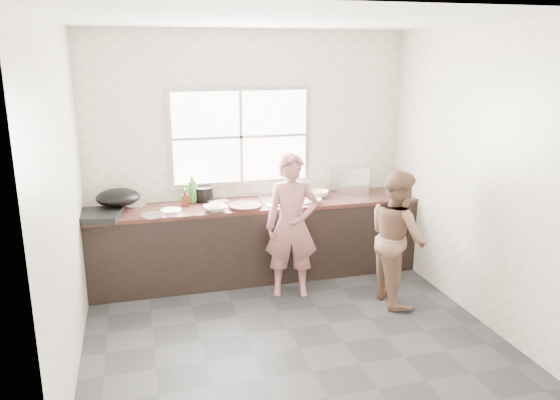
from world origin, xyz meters
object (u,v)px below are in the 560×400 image
object	(u,v)px
cutting_board	(245,206)
pot_lid_left	(153,215)
plate_food	(171,210)
bottle_brown_short	(194,193)
person_side	(397,237)
burner	(97,216)
woman	(292,230)
bottle_green	(192,188)
wok	(118,197)
pot_lid_right	(135,205)
bowl_mince	(216,208)
bowl_held	(314,200)
bowl_crabs	(318,194)
bottle_brown_tall	(185,198)
glass_jar	(194,197)
black_pot	(203,194)
dish_rack	(349,180)

from	to	relation	value
cutting_board	pot_lid_left	distance (m)	0.96
plate_food	bottle_brown_short	xyz separation A→B (m)	(0.27, 0.32, 0.08)
person_side	burner	bearing A→B (deg)	75.07
woman	bottle_green	bearing A→B (deg)	153.87
cutting_board	wok	xyz separation A→B (m)	(-1.29, 0.24, 0.13)
person_side	pot_lid_right	world-z (taller)	person_side
bowl_mince	bowl_held	xyz separation A→B (m)	(1.08, 0.02, 0.00)
woman	bowl_crabs	xyz separation A→B (m)	(0.49, 0.61, 0.19)
woman	bottle_brown_tall	bearing A→B (deg)	160.81
bottle_brown_short	burner	world-z (taller)	bottle_brown_short
bowl_held	pot_lid_right	world-z (taller)	bowl_held
cutting_board	pot_lid_left	world-z (taller)	cutting_board
cutting_board	pot_lid_right	world-z (taller)	cutting_board
bowl_held	glass_jar	xyz separation A→B (m)	(-1.26, 0.42, 0.01)
bowl_crabs	burner	size ratio (longest dim) A/B	0.43
glass_jar	wok	xyz separation A→B (m)	(-0.79, -0.17, 0.10)
person_side	bottle_brown_tall	size ratio (longest dim) A/B	7.92
bowl_mince	bottle_brown_tall	size ratio (longest dim) A/B	1.37
bowl_mince	pot_lid_right	world-z (taller)	bowl_mince
person_side	bottle_brown_short	bearing A→B (deg)	57.67
woman	bottle_brown_short	xyz separation A→B (m)	(-0.90, 0.78, 0.26)
plate_food	burner	bearing A→B (deg)	-172.83
black_pot	bottle_green	bearing A→B (deg)	-164.24
dish_rack	bottle_green	bearing A→B (deg)	177.71
woman	wok	xyz separation A→B (m)	(-1.69, 0.62, 0.31)
woman	bowl_crabs	distance (m)	0.81
wok	pot_lid_left	world-z (taller)	wok
bottle_brown_short	pot_lid_left	world-z (taller)	bottle_brown_short
bowl_mince	pot_lid_right	size ratio (longest dim) A/B	1.03
bowl_held	bottle_brown_tall	xyz separation A→B (m)	(-1.36, 0.27, 0.05)
person_side	bowl_held	xyz separation A→B (m)	(-0.61, 0.80, 0.22)
black_pot	woman	bearing A→B (deg)	-44.41
bowl_held	wok	bearing A→B (deg)	172.95
person_side	bowl_held	distance (m)	1.03
bowl_mince	dish_rack	bearing A→B (deg)	13.85
burner	plate_food	bearing A→B (deg)	7.17
wok	pot_lid_right	size ratio (longest dim) A/B	1.95
plate_food	dish_rack	xyz separation A→B (m)	(2.09, 0.28, 0.14)
bowl_held	wok	distance (m)	2.07
pot_lid_left	woman	bearing A→B (deg)	-14.13
bowl_held	bottle_brown_tall	size ratio (longest dim) A/B	1.26
bowl_crabs	glass_jar	distance (m)	1.40
burner	bottle_green	bearing A→B (deg)	21.04
plate_food	pot_lid_left	distance (m)	0.22
bottle_brown_short	bottle_brown_tall	bearing A→B (deg)	-125.55
bowl_crabs	bottle_brown_short	size ratio (longest dim) A/B	1.02
woman	bowl_mince	size ratio (longest dim) A/B	5.92
bowl_crabs	wok	xyz separation A→B (m)	(-2.19, 0.01, 0.11)
burner	dish_rack	xyz separation A→B (m)	(2.82, 0.38, 0.11)
bowl_crabs	bowl_held	distance (m)	0.28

